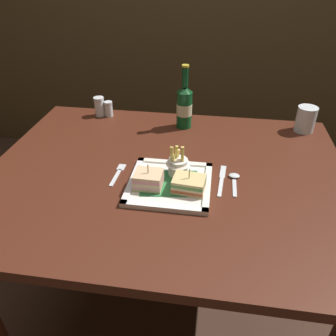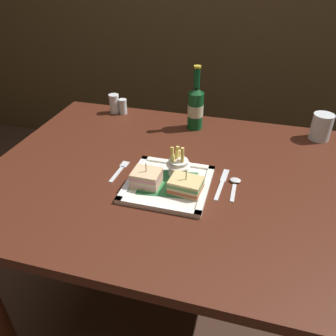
# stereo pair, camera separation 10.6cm
# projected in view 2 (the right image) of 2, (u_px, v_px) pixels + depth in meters

# --- Properties ---
(ground_plane) EXTENTS (6.00, 6.00, 0.00)m
(ground_plane) POSITION_uv_depth(u_px,v_px,m) (168.00, 306.00, 1.52)
(ground_plane) COLOR #3F281E
(dining_table) EXTENTS (1.19, 0.93, 0.73)m
(dining_table) POSITION_uv_depth(u_px,v_px,m) (168.00, 203.00, 1.19)
(dining_table) COLOR #481F13
(dining_table) RESTS_ON ground_plane
(square_plate) EXTENTS (0.25, 0.25, 0.02)m
(square_plate) POSITION_uv_depth(u_px,v_px,m) (168.00, 184.00, 1.04)
(square_plate) COLOR white
(square_plate) RESTS_ON dining_table
(sandwich_half_left) EXTENTS (0.09, 0.07, 0.08)m
(sandwich_half_left) POSITION_uv_depth(u_px,v_px,m) (146.00, 178.00, 1.02)
(sandwich_half_left) COLOR #D6C184
(sandwich_half_left) RESTS_ON square_plate
(sandwich_half_right) EXTENTS (0.10, 0.08, 0.08)m
(sandwich_half_right) POSITION_uv_depth(u_px,v_px,m) (186.00, 185.00, 1.00)
(sandwich_half_right) COLOR #DBB87F
(sandwich_half_right) RESTS_ON square_plate
(fries_cup) EXTENTS (0.08, 0.08, 0.11)m
(fries_cup) POSITION_uv_depth(u_px,v_px,m) (178.00, 164.00, 1.06)
(fries_cup) COLOR silver
(fries_cup) RESTS_ON square_plate
(beer_bottle) EXTENTS (0.06, 0.06, 0.25)m
(beer_bottle) POSITION_uv_depth(u_px,v_px,m) (196.00, 107.00, 1.34)
(beer_bottle) COLOR #0F4F24
(beer_bottle) RESTS_ON dining_table
(water_glass) EXTENTS (0.08, 0.08, 0.10)m
(water_glass) POSITION_uv_depth(u_px,v_px,m) (321.00, 128.00, 1.28)
(water_glass) COLOR silver
(water_glass) RESTS_ON dining_table
(fork) EXTENTS (0.03, 0.13, 0.00)m
(fork) POSITION_uv_depth(u_px,v_px,m) (120.00, 170.00, 1.12)
(fork) COLOR silver
(fork) RESTS_ON dining_table
(knife) EXTENTS (0.03, 0.17, 0.00)m
(knife) POSITION_uv_depth(u_px,v_px,m) (222.00, 183.00, 1.06)
(knife) COLOR silver
(knife) RESTS_ON dining_table
(spoon) EXTENTS (0.03, 0.12, 0.01)m
(spoon) POSITION_uv_depth(u_px,v_px,m) (235.00, 183.00, 1.05)
(spoon) COLOR silver
(spoon) RESTS_ON dining_table
(salt_shaker) EXTENTS (0.04, 0.04, 0.08)m
(salt_shaker) POSITION_uv_depth(u_px,v_px,m) (114.00, 105.00, 1.49)
(salt_shaker) COLOR silver
(salt_shaker) RESTS_ON dining_table
(pepper_shaker) EXTENTS (0.04, 0.04, 0.07)m
(pepper_shaker) POSITION_uv_depth(u_px,v_px,m) (123.00, 107.00, 1.49)
(pepper_shaker) COLOR silver
(pepper_shaker) RESTS_ON dining_table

